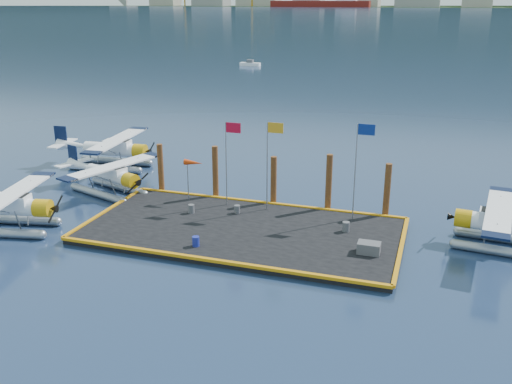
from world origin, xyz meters
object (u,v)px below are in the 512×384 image
drum_5 (237,209)px  windsock (193,164)px  drum_0 (191,209)px  flagpole_red (229,151)px  piling_0 (161,170)px  piling_4 (387,192)px  drum_3 (196,241)px  seaplane_c (114,151)px  seaplane_d (504,227)px  drum_4 (346,227)px  piling_3 (329,184)px  piling_2 (274,182)px  crate (369,248)px  flagpole_blue (359,158)px  seaplane_b (111,177)px  piling_1 (215,174)px  seaplane_a (7,209)px  flagpole_yellow (270,153)px

drum_5 → windsock: windsock is taller
drum_0 → flagpole_red: (1.94, 2.31, 3.70)m
piling_0 → piling_4: bearing=0.0°
drum_0 → drum_3: (2.54, -4.99, 0.01)m
seaplane_c → seaplane_d: bearing=71.1°
drum_3 → piling_0: piling_0 is taller
drum_4 → piling_3: (-1.94, 3.85, 1.43)m
seaplane_d → piling_2: 15.45m
crate → flagpole_red: flagpole_red is taller
drum_3 → piling_4: 13.59m
piling_3 → drum_4: bearing=-63.3°
flagpole_red → piling_4: bearing=8.4°
drum_0 → crate: size_ratio=0.46×
drum_0 → crate: 12.78m
seaplane_c → flagpole_blue: 23.68m
seaplane_d → piling_0: 24.36m
seaplane_b → piling_1: 8.28m
seaplane_a → drum_3: seaplane_a is taller
seaplane_a → seaplane_b: bearing=151.8°
flagpole_yellow → piling_0: bearing=170.1°
seaplane_d → piling_4: 7.71m
seaplane_d → piling_0: size_ratio=2.33×
seaplane_d → piling_1: piling_1 is taller
crate → piling_4: (0.25, 6.66, 1.27)m
seaplane_d → drum_3: (-17.40, -6.23, -0.74)m
seaplane_a → windsock: windsock is taller
flagpole_yellow → drum_5: bearing=-145.1°
piling_3 → drum_3: bearing=-124.8°
seaplane_a → drum_4: 21.85m
drum_5 → piling_2: bearing=59.6°
drum_3 → flagpole_blue: (8.38, 7.29, 3.98)m
flagpole_red → piling_2: 4.07m
flagpole_red → seaplane_c: bearing=153.6°
piling_1 → windsock: bearing=-122.7°
seaplane_a → seaplane_b: seaplane_a is taller
seaplane_a → drum_0: (10.39, 5.71, -0.80)m
drum_0 → seaplane_d: bearing=3.6°
drum_3 → piling_0: bearing=127.5°
drum_0 → drum_4: (10.67, 0.06, 0.02)m
drum_3 → piling_3: (6.19, 8.89, 1.45)m
drum_3 → flagpole_red: (-0.61, 7.29, 3.69)m
drum_5 → piling_1: bearing=133.2°
drum_5 → crate: bearing=-21.4°
piling_0 → piling_1: size_ratio=0.95×
seaplane_a → flagpole_blue: 23.00m
drum_0 → piling_3: (8.73, 3.91, 1.45)m
drum_0 → piling_4: 13.38m
seaplane_d → drum_4: size_ratio=14.61×
crate → flagpole_red: (-10.55, 5.06, 3.67)m
drum_4 → piling_3: piling_3 is taller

